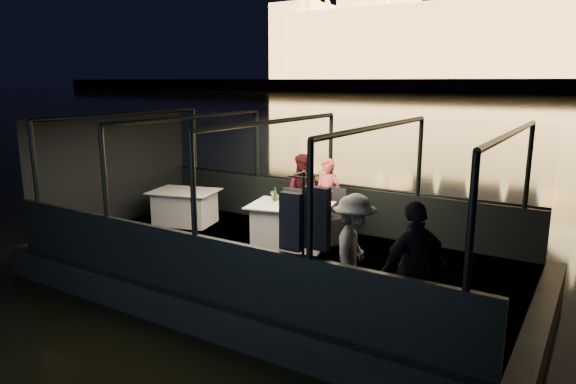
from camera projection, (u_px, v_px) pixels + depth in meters
The scene contains 27 objects.
river_water at pixel (575, 105), 75.25m from camera, with size 500.00×500.00×0.00m, color black.
boat_hull at pixel (276, 283), 8.95m from camera, with size 8.60×4.40×1.00m, color black.
boat_deck at pixel (276, 257), 8.85m from camera, with size 8.00×4.00×0.04m, color black.
gunwale_port at pixel (330, 207), 10.40m from camera, with size 8.00×0.08×0.90m, color black.
gunwale_starboard at pixel (196, 266), 7.09m from camera, with size 8.00×0.08×0.90m, color black.
cabin_glass_port at pixel (331, 150), 10.16m from camera, with size 8.00×0.02×1.40m, color #99B2B2, non-canonical shape.
cabin_glass_starboard at pixel (193, 184), 6.84m from camera, with size 8.00×0.02×1.40m, color #99B2B2, non-canonical shape.
cabin_roof_glass at pixel (275, 122), 8.35m from camera, with size 8.00×4.00×0.02m, color #99B2B2, non-canonical shape.
end_wall_fore at pixel (115, 169), 10.67m from camera, with size 0.02×4.00×2.30m, color black, non-canonical shape.
end_wall_aft at pixel (538, 225), 6.53m from camera, with size 0.02×4.00×2.30m, color black, non-canonical shape.
canopy_ribs at pixel (275, 190), 8.60m from camera, with size 8.00×4.00×2.30m, color black, non-canonical shape.
dining_table_central at pixel (291, 225), 9.32m from camera, with size 1.45×1.05×0.77m, color silver.
dining_table_aft at pixel (185, 206), 10.75m from camera, with size 1.34×0.97×0.71m, color white.
chair_port_left at pixel (288, 212), 9.95m from camera, with size 0.41×0.41×0.89m, color black.
chair_port_right at pixel (333, 218), 9.54m from camera, with size 0.46×0.46×0.98m, color black.
coat_stand at pixel (303, 249), 6.39m from camera, with size 0.52×0.42×1.88m, color black, non-canonical shape.
person_woman_coral at pixel (327, 197), 9.90m from camera, with size 0.54×0.36×1.50m, color #E95654.
person_man_maroon at pixel (304, 194), 10.21m from camera, with size 0.74×0.58×1.54m, color #3C1012.
passenger_stripe at pixel (354, 246), 6.66m from camera, with size 1.00×0.56×1.54m, color silver.
passenger_dark at pixel (415, 265), 5.99m from camera, with size 0.95×0.40×1.62m, color black.
wine_bottle at pixel (275, 193), 9.47m from camera, with size 0.06×0.06×0.27m, color #153B1A.
bread_basket at pixel (276, 197), 9.64m from camera, with size 0.18×0.18×0.07m, color brown.
amber_candle at pixel (305, 201), 9.31m from camera, with size 0.06×0.06×0.09m, color #FD873F.
plate_near at pixel (315, 208), 8.98m from camera, with size 0.21×0.21×0.01m, color white.
plate_far at pixel (293, 199), 9.65m from camera, with size 0.25×0.25×0.02m, color white.
wine_glass_white at pixel (272, 197), 9.40m from camera, with size 0.07×0.07×0.20m, color white, non-canonical shape.
wine_glass_red at pixel (318, 198), 9.32m from camera, with size 0.07×0.07×0.20m, color silver, non-canonical shape.
Camera 1 is at (4.63, -7.02, 3.45)m, focal length 32.00 mm.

